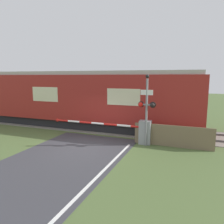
# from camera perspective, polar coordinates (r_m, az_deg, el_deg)

# --- Properties ---
(ground_plane) EXTENTS (80.00, 80.00, 0.00)m
(ground_plane) POSITION_cam_1_polar(r_m,az_deg,el_deg) (11.30, -7.26, -8.84)
(ground_plane) COLOR #4C6033
(track_bed) EXTENTS (36.00, 3.20, 0.13)m
(track_bed) POSITION_cam_1_polar(r_m,az_deg,el_deg) (14.72, -0.00, -4.39)
(track_bed) COLOR slate
(track_bed) RESTS_ON ground_plane
(train) EXTENTS (20.00, 2.77, 3.84)m
(train) POSITION_cam_1_polar(r_m,az_deg,el_deg) (16.40, -14.06, 3.64)
(train) COLOR black
(train) RESTS_ON ground_plane
(crossing_barrier) EXTENTS (5.82, 0.44, 1.24)m
(crossing_barrier) POSITION_cam_1_polar(r_m,az_deg,el_deg) (11.64, 6.45, -4.87)
(crossing_barrier) COLOR gray
(crossing_barrier) RESTS_ON ground_plane
(signal_post) EXTENTS (0.89, 0.26, 3.59)m
(signal_post) POSITION_cam_1_polar(r_m,az_deg,el_deg) (10.99, 9.02, 1.53)
(signal_post) COLOR gray
(signal_post) RESTS_ON ground_plane
(roadside_fence) EXTENTS (3.89, 0.06, 1.10)m
(roadside_fence) POSITION_cam_1_polar(r_m,az_deg,el_deg) (11.37, 15.60, -6.11)
(roadside_fence) COLOR #726047
(roadside_fence) RESTS_ON ground_plane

